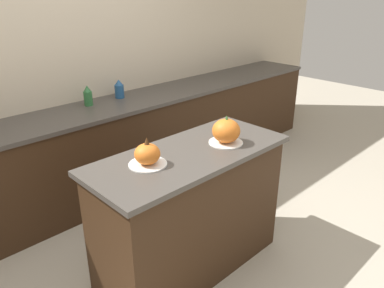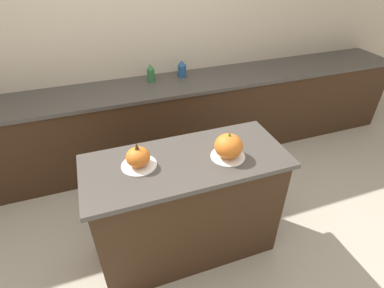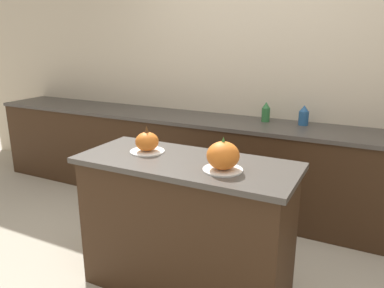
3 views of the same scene
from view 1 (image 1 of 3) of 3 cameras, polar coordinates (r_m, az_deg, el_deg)
name	(u,v)px [view 1 (image 1 of 3)]	position (r m, az deg, el deg)	size (l,w,h in m)	color
ground_plane	(190,265)	(2.88, -0.23, -17.99)	(12.00, 12.00, 0.00)	#BCB29E
wall_back	(64,63)	(3.59, -18.99, 11.60)	(8.00, 0.06, 2.50)	beige
kitchen_island	(190,212)	(2.60, -0.25, -10.35)	(1.38, 0.59, 0.91)	#382314
back_counter	(92,156)	(3.55, -14.96, -1.82)	(6.00, 0.60, 0.88)	#382314
pumpkin_cake_left	(147,155)	(2.20, -6.82, -1.68)	(0.23, 0.23, 0.18)	white
pumpkin_cake_right	(226,132)	(2.49, 5.22, 1.90)	(0.23, 0.23, 0.20)	white
bottle_tall	(88,96)	(3.51, -15.58, 7.07)	(0.08, 0.08, 0.18)	#2D6B38
bottle_short	(119,89)	(3.69, -11.03, 8.22)	(0.09, 0.09, 0.18)	#235184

